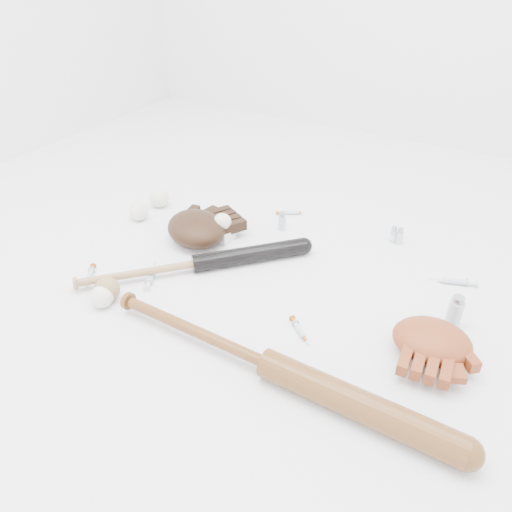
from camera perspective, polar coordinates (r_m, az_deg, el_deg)
The scene contains 20 objects.
bat_dark at distance 1.64m, azimuth -6.94°, elevation -0.88°, with size 0.80×0.06×0.06m, color black, non-canonical shape.
bat_wood at distance 1.27m, azimuth 1.36°, elevation -12.23°, with size 1.01×0.07×0.07m, color brown, non-canonical shape.
glove_dark at distance 1.79m, azimuth -6.83°, elevation 3.20°, with size 0.28×0.28×0.10m, color black, non-canonical shape.
glove_tan at distance 1.40m, azimuth 19.48°, elevation -9.10°, with size 0.24×0.24×0.09m, color brown, non-canonical shape.
trading_card at distance 1.89m, azimuth -6.44°, elevation 3.33°, with size 0.06×0.09×0.00m, color gold.
pedestal at distance 1.80m, azimuth -3.82°, elevation 2.43°, with size 0.07×0.07×0.04m, color white.
baseball_on_pedestal at distance 1.78m, azimuth -3.88°, elevation 3.87°, with size 0.07×0.07×0.07m, color white.
baseball_left at distance 1.97m, azimuth -13.25°, elevation 4.98°, with size 0.07×0.07×0.07m, color white.
baseball_upper at distance 2.05m, azimuth -11.00°, elevation 6.56°, with size 0.08×0.08×0.08m, color white.
baseball_mid at distance 1.54m, azimuth -17.19°, elevation -4.46°, with size 0.07×0.07×0.07m, color white.
baseball_aged at distance 1.56m, azimuth -16.64°, elevation -3.71°, with size 0.08×0.08×0.08m, color #977649.
syringe_0 at distance 1.69m, azimuth -18.51°, elevation -2.20°, with size 0.14×0.02×0.02m, color #ADBCC6, non-canonical shape.
syringe_1 at distance 1.64m, azimuth -11.91°, elevation -2.23°, with size 0.17×0.03×0.02m, color #ADBCC6, non-canonical shape.
syringe_2 at distance 1.97m, azimuth 4.01°, elevation 4.98°, with size 0.14×0.02×0.02m, color #ADBCC6, non-canonical shape.
syringe_3 at distance 1.41m, azimuth 5.00°, elevation -8.46°, with size 0.13×0.02×0.02m, color #ADBCC6, non-canonical shape.
syringe_4 at distance 1.70m, azimuth 21.74°, elevation -2.72°, with size 0.16×0.03×0.02m, color #ADBCC6, non-canonical shape.
vial_0 at distance 1.84m, azimuth 15.44°, elevation 2.39°, with size 0.02×0.02×0.06m, color silver.
vial_1 at distance 1.84m, azimuth 16.11°, elevation 2.21°, with size 0.02×0.02×0.06m, color silver.
vial_2 at distance 1.85m, azimuth 3.00°, elevation 3.97°, with size 0.03×0.03×0.07m, color silver.
vial_3 at distance 1.51m, azimuth 21.81°, elevation -5.88°, with size 0.04×0.04×0.10m, color silver.
Camera 1 is at (0.69, -1.12, 0.94)m, focal length 35.00 mm.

